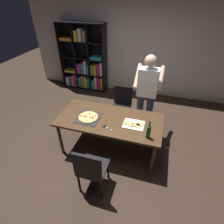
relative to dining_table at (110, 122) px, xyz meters
name	(u,v)px	position (x,y,z in m)	size (l,w,h in m)	color
ground_plane	(110,148)	(0.00, 0.00, -0.68)	(12.00, 12.00, 0.00)	#38281E
back_wall	(138,45)	(0.00, 2.60, 0.72)	(6.40, 0.10, 2.80)	silver
dining_table	(110,122)	(0.00, 0.00, 0.00)	(1.89, 0.90, 0.75)	#4C331E
chair_near_camera	(91,169)	(0.00, -0.94, -0.17)	(0.42, 0.42, 0.90)	black
chair_far_side	(122,103)	(0.00, 0.94, -0.17)	(0.42, 0.42, 0.90)	black
bookshelf	(85,62)	(-1.54, 2.38, 0.15)	(1.40, 0.35, 1.95)	black
person_serving_pizza	(147,93)	(0.55, 0.72, 0.32)	(0.55, 0.54, 1.75)	#38476B
pepperoni_pizza_on_tray	(88,117)	(-0.38, -0.09, 0.08)	(0.42, 0.42, 0.04)	#2D2D33
pizza_slices_on_towel	(134,124)	(0.45, -0.04, 0.08)	(0.36, 0.28, 0.03)	white
wine_bottle	(148,132)	(0.72, -0.29, 0.19)	(0.07, 0.07, 0.32)	#194723
kitchen_scissors	(106,127)	(0.01, -0.25, 0.07)	(0.20, 0.12, 0.01)	silver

